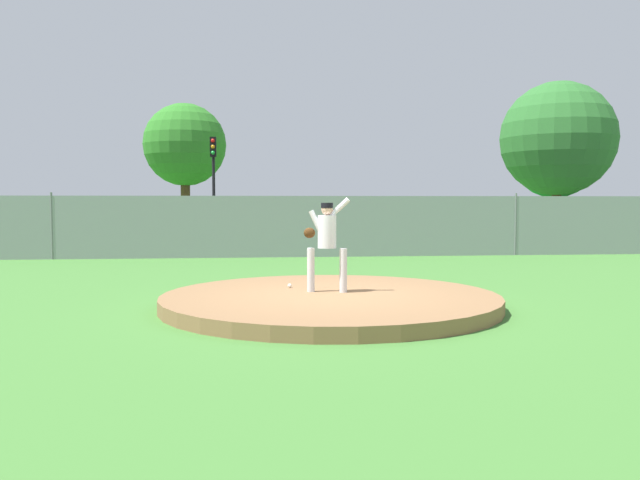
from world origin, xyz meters
name	(u,v)px	position (x,y,z in m)	size (l,w,h in m)	color
ground_plane	(302,270)	(0.00, 6.00, 0.00)	(80.00, 80.00, 0.00)	#427A33
asphalt_strip	(286,247)	(0.00, 14.50, 0.00)	(44.00, 7.00, 0.01)	#2B2B2D
pitchers_mound	(330,301)	(0.00, 0.00, 0.11)	(5.72, 5.72, 0.23)	olive
pitcher_youth	(326,237)	(-0.04, 0.25, 1.18)	(0.80, 0.32, 1.64)	silver
baseball	(290,286)	(-0.64, 0.87, 0.26)	(0.07, 0.07, 0.07)	white
chainlink_fence	(293,227)	(0.00, 10.00, 1.00)	(37.84, 0.07, 2.10)	gray
parked_car_burgundy	(286,226)	(0.02, 14.83, 0.83)	(1.99, 4.60, 1.74)	maroon
parked_car_champagne	(478,226)	(7.78, 14.14, 0.83)	(2.13, 4.52, 1.75)	tan
parked_car_teal	(362,225)	(3.10, 14.78, 0.86)	(1.86, 4.66, 1.80)	#146066
traffic_cone_orange	(136,240)	(-6.07, 15.99, 0.26)	(0.40, 0.40, 0.55)	orange
traffic_light_near	(213,170)	(-3.06, 18.77, 3.25)	(0.28, 0.46, 4.75)	black
tree_leaning_west	(185,145)	(-4.83, 23.72, 4.81)	(4.35, 4.35, 7.02)	#4C331E
tree_bushy_near	(558,139)	(14.61, 21.27, 5.11)	(5.93, 5.93, 8.09)	#4C331E
tree_broad_right	(555,156)	(15.41, 23.09, 4.36)	(4.70, 4.70, 6.74)	#4C331E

